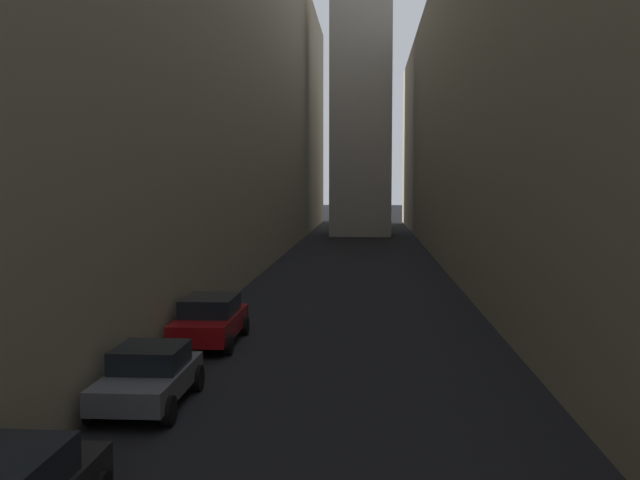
{
  "coord_description": "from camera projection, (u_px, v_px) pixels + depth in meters",
  "views": [
    {
      "loc": [
        0.83,
        2.22,
        5.34
      ],
      "look_at": [
        0.0,
        14.7,
        4.36
      ],
      "focal_mm": 40.87,
      "sensor_mm": 36.0,
      "label": 1
    }
  ],
  "objects": [
    {
      "name": "building_block_left",
      "position": [
        188.0,
        69.0,
        47.73
      ],
      "size": [
        11.1,
        108.0,
        25.57
      ],
      "primitive_type": "cube",
      "color": "gray",
      "rests_on": "ground"
    },
    {
      "name": "building_block_right",
      "position": [
        556.0,
        107.0,
        46.36
      ],
      "size": [
        14.46,
        108.0,
        20.29
      ],
      "primitive_type": "cube",
      "color": "gray",
      "rests_on": "ground"
    },
    {
      "name": "parked_car_left_far",
      "position": [
        210.0,
        319.0,
        24.13
      ],
      "size": [
        2.04,
        4.45,
        1.59
      ],
      "rotation": [
        0.0,
        0.0,
        1.57
      ],
      "color": "maroon",
      "rests_on": "ground"
    },
    {
      "name": "parked_car_left_third",
      "position": [
        149.0,
        375.0,
        17.41
      ],
      "size": [
        1.96,
        3.98,
        1.43
      ],
      "rotation": [
        0.0,
        0.0,
        1.57
      ],
      "color": "#4C4C51",
      "rests_on": "ground"
    },
    {
      "name": "ground_plane",
      "position": [
        355.0,
        268.0,
        46.01
      ],
      "size": [
        264.0,
        264.0,
        0.0
      ],
      "primitive_type": "plane",
      "color": "black"
    }
  ]
}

